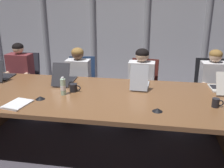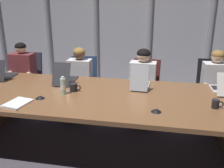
% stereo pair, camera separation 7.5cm
% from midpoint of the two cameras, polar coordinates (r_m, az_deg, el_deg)
% --- Properties ---
extents(ground_plane, '(13.84, 13.84, 0.00)m').
position_cam_midpoint_polar(ground_plane, '(3.42, -2.61, -13.99)').
color(ground_plane, '#47424C').
extents(conference_table, '(3.75, 1.33, 0.74)m').
position_cam_midpoint_polar(conference_table, '(3.14, -2.78, -4.82)').
color(conference_table, brown).
rests_on(conference_table, ground_plane).
extents(curtain_backdrop, '(6.92, 0.17, 2.86)m').
position_cam_midpoint_polar(curtain_backdrop, '(5.48, 3.70, 14.43)').
color(curtain_backdrop, '#B2B2B7').
rests_on(curtain_backdrop, ground_plane).
extents(laptop_left_end, '(0.26, 0.43, 0.30)m').
position_cam_midpoint_polar(laptop_left_end, '(3.98, -22.74, 2.03)').
color(laptop_left_end, '#2D2D33').
rests_on(laptop_left_end, conference_table).
extents(laptop_left_mid, '(0.25, 0.48, 0.30)m').
position_cam_midpoint_polar(laptop_left_mid, '(3.56, -9.79, 1.35)').
color(laptop_left_mid, '#2D2D33').
rests_on(laptop_left_mid, conference_table).
extents(laptop_center, '(0.24, 0.44, 0.33)m').
position_cam_midpoint_polar(laptop_center, '(3.31, 7.02, 0.25)').
color(laptop_center, '#A8ADB7').
rests_on(laptop_center, conference_table).
extents(laptop_right_mid, '(0.25, 0.45, 0.27)m').
position_cam_midpoint_polar(laptop_right_mid, '(3.44, 24.03, -0.76)').
color(laptop_right_mid, beige).
rests_on(laptop_right_mid, conference_table).
extents(office_chair_left_end, '(0.60, 0.60, 0.94)m').
position_cam_midpoint_polar(office_chair_left_end, '(4.72, -17.92, -0.70)').
color(office_chair_left_end, '#2D2D38').
rests_on(office_chair_left_end, ground_plane).
extents(office_chair_left_mid, '(0.60, 0.61, 0.91)m').
position_cam_midpoint_polar(office_chair_left_mid, '(4.33, -5.92, -1.73)').
color(office_chair_left_mid, navy).
rests_on(office_chair_left_mid, ground_plane).
extents(office_chair_center, '(0.60, 0.60, 0.91)m').
position_cam_midpoint_polar(office_chair_center, '(4.17, 7.63, -2.66)').
color(office_chair_center, '#511E19').
rests_on(office_chair_center, ground_plane).
extents(office_chair_right_mid, '(0.60, 0.60, 0.95)m').
position_cam_midpoint_polar(office_chair_right_mid, '(4.25, 21.73, -3.29)').
color(office_chair_right_mid, black).
rests_on(office_chair_right_mid, ground_plane).
extents(person_left_end, '(0.42, 0.55, 1.15)m').
position_cam_midpoint_polar(person_left_end, '(4.51, -19.36, 2.25)').
color(person_left_end, brown).
rests_on(person_left_end, ground_plane).
extents(person_left_mid, '(0.39, 0.55, 1.11)m').
position_cam_midpoint_polar(person_left_mid, '(4.10, -7.00, 1.32)').
color(person_left_mid, silver).
rests_on(person_left_mid, ground_plane).
extents(person_center, '(0.42, 0.56, 1.13)m').
position_cam_midpoint_polar(person_center, '(3.92, 7.29, 0.74)').
color(person_center, silver).
rests_on(person_center, ground_plane).
extents(person_right_mid, '(0.40, 0.56, 1.14)m').
position_cam_midpoint_polar(person_right_mid, '(4.00, 22.74, -0.29)').
color(person_right_mid, silver).
rests_on(person_right_mid, ground_plane).
extents(water_bottle_primary, '(0.06, 0.06, 0.22)m').
position_cam_midpoint_polar(water_bottle_primary, '(3.10, -10.25, -0.53)').
color(water_bottle_primary, '#ADD1B2').
rests_on(water_bottle_primary, conference_table).
extents(coffee_mug_near, '(0.12, 0.08, 0.10)m').
position_cam_midpoint_polar(coffee_mug_near, '(2.92, 22.99, -4.12)').
color(coffee_mug_near, black).
rests_on(coffee_mug_near, conference_table).
extents(coffee_mug_far, '(0.14, 0.10, 0.10)m').
position_cam_midpoint_polar(coffee_mug_far, '(3.20, -7.89, -0.76)').
color(coffee_mug_far, black).
rests_on(coffee_mug_far, conference_table).
extents(conference_mic_left_side, '(0.11, 0.11, 0.03)m').
position_cam_midpoint_polar(conference_mic_left_side, '(3.05, -15.16, -2.86)').
color(conference_mic_left_side, black).
rests_on(conference_mic_left_side, conference_table).
extents(conference_mic_middle, '(0.11, 0.11, 0.03)m').
position_cam_midpoint_polar(conference_mic_middle, '(2.66, 10.69, -5.82)').
color(conference_mic_middle, black).
rests_on(conference_mic_middle, conference_table).
extents(spiral_notepad, '(0.27, 0.34, 0.03)m').
position_cam_midpoint_polar(spiral_notepad, '(2.98, -19.84, -4.09)').
color(spiral_notepad, silver).
rests_on(spiral_notepad, conference_table).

